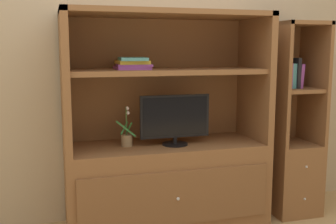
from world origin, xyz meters
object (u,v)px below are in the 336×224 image
at_px(tv_monitor, 175,119).
at_px(potted_plant, 127,138).
at_px(bookshelf_tall, 291,148).
at_px(media_console, 166,161).
at_px(magazine_stack, 132,63).
at_px(upright_book_row, 289,74).

bearing_deg(tv_monitor, potted_plant, 170.51).
xyz_separation_m(potted_plant, bookshelf_tall, (1.39, 0.00, -0.17)).
relative_size(tv_monitor, potted_plant, 1.78).
bearing_deg(tv_monitor, bookshelf_tall, 3.51).
distance_m(media_console, magazine_stack, 0.79).
distance_m(tv_monitor, upright_book_row, 1.03).
bearing_deg(magazine_stack, bookshelf_tall, 0.28).
xyz_separation_m(tv_monitor, bookshelf_tall, (1.04, 0.06, -0.31)).
height_order(media_console, potted_plant, media_console).
bearing_deg(magazine_stack, media_console, 0.96).
xyz_separation_m(tv_monitor, magazine_stack, (-0.30, 0.06, 0.41)).
relative_size(potted_plant, magazine_stack, 0.87).
height_order(media_console, tv_monitor, media_console).
bearing_deg(potted_plant, magazine_stack, -2.25).
xyz_separation_m(magazine_stack, upright_book_row, (1.29, -0.00, -0.10)).
bearing_deg(media_console, bookshelf_tall, 0.12).
xyz_separation_m(bookshelf_tall, upright_book_row, (-0.05, -0.01, 0.62)).
height_order(tv_monitor, magazine_stack, magazine_stack).
bearing_deg(bookshelf_tall, tv_monitor, -176.49).
height_order(media_console, upright_book_row, media_console).
xyz_separation_m(media_console, magazine_stack, (-0.25, -0.00, 0.75)).
relative_size(tv_monitor, magazine_stack, 1.55).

